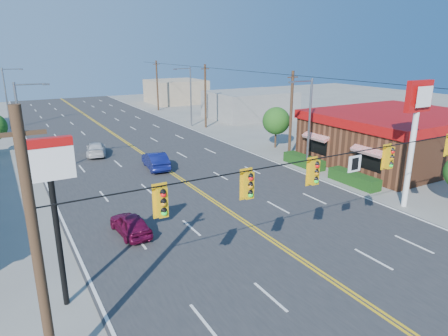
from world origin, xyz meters
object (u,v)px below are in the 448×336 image
car_silver (40,151)px  pizza_hut_sign (52,189)px  car_white (96,149)px  kfc_pylon (416,119)px  car_magenta (130,225)px  kfc (395,137)px  signal_span (332,180)px  car_blue (156,161)px

car_silver → pizza_hut_sign: bearing=63.9°
pizza_hut_sign → car_white: (6.75, 24.21, -4.53)m
kfc_pylon → car_magenta: 19.13m
car_white → kfc_pylon: bearing=135.0°
kfc → pizza_hut_sign: size_ratio=2.38×
signal_span → car_blue: 21.21m
signal_span → car_magenta: bearing=125.9°
pizza_hut_sign → car_white: size_ratio=1.53×
car_magenta → car_blue: (5.94, 11.78, 0.12)m
car_blue → car_silver: bearing=-41.0°
kfc → kfc_pylon: size_ratio=1.92×
pizza_hut_sign → car_magenta: (4.36, 5.02, -4.55)m
car_silver → kfc: bearing=125.9°
car_blue → car_white: size_ratio=1.02×
car_magenta → car_silver: size_ratio=0.78×
signal_span → kfc: size_ratio=1.49×
car_magenta → car_silver: bearing=-86.8°
kfc_pylon → car_white: (-15.25, 24.21, -5.40)m
signal_span → kfc_pylon: size_ratio=2.86×
kfc → car_magenta: size_ratio=4.42×
car_blue → car_white: car_blue is taller
car_magenta → car_white: 19.33m
kfc_pylon → car_white: bearing=122.2°
signal_span → pizza_hut_sign: (-10.88, 4.00, 0.30)m
kfc_pylon → car_magenta: size_ratio=2.30×
kfc → pizza_hut_sign: 32.04m
kfc → kfc_pylon: bearing=-138.0°
car_white → car_silver: size_ratio=0.95×
kfc → pizza_hut_sign: pizza_hut_sign is taller
car_blue → kfc_pylon: bearing=131.0°
signal_span → car_silver: (-9.16, 30.07, -4.23)m
kfc_pylon → pizza_hut_sign: bearing=180.0°
car_blue → car_silver: size_ratio=0.96×
pizza_hut_sign → car_silver: (1.72, 26.07, -4.53)m
car_magenta → car_blue: car_blue is taller
kfc_pylon → car_blue: 21.15m
pizza_hut_sign → kfc_pylon: bearing=0.0°
car_blue → kfc: bearing=163.1°
signal_span → pizza_hut_sign: bearing=159.8°
kfc → car_silver: bearing=148.2°
kfc → car_magenta: 26.77m
kfc_pylon → car_blue: bearing=124.9°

